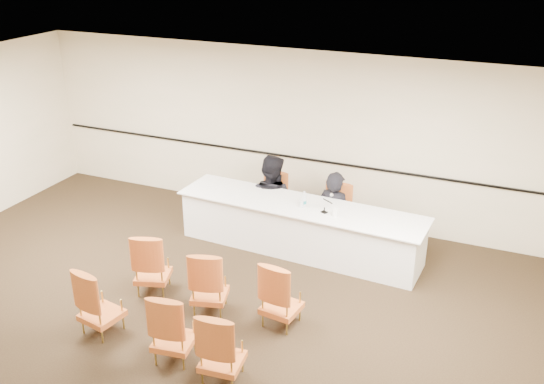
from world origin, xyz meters
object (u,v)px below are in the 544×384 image
(aud_chair_front_right, at_px, (282,293))
(aud_chair_back_mid, at_px, (173,326))
(microphone, at_px, (325,204))
(panelist_second, at_px, (271,204))
(aud_chair_front_mid, at_px, (209,281))
(coffee_cup, at_px, (335,212))
(water_bottle, at_px, (304,199))
(aud_chair_back_left, at_px, (100,300))
(aud_chair_front_left, at_px, (152,262))
(panelist_main_chair, at_px, (334,214))
(aud_chair_back_right, at_px, (222,345))
(panelist_main, at_px, (334,219))
(drinking_glass, at_px, (301,204))
(panel_table, at_px, (300,228))
(panelist_second_chair, at_px, (271,201))

(aud_chair_front_right, xyz_separation_m, aud_chair_back_mid, (-0.92, -1.16, 0.00))
(microphone, relative_size, aud_chair_back_mid, 0.30)
(panelist_second, relative_size, aud_chair_front_mid, 1.91)
(coffee_cup, bearing_deg, water_bottle, 164.22)
(aud_chair_front_mid, height_order, aud_chair_back_left, same)
(water_bottle, xyz_separation_m, aud_chair_front_left, (-1.57, -1.94, -0.46))
(aud_chair_back_mid, bearing_deg, microphone, 65.51)
(panelist_main_chair, xyz_separation_m, aud_chair_front_mid, (-0.90, -2.65, 0.00))
(aud_chair_back_mid, height_order, aud_chair_back_right, same)
(panelist_main, xyz_separation_m, coffee_cup, (0.24, -0.75, 0.50))
(microphone, distance_m, aud_chair_back_right, 3.15)
(aud_chair_back_right, bearing_deg, coffee_cup, 77.04)
(panelist_main, relative_size, water_bottle, 6.85)
(aud_chair_front_left, bearing_deg, coffee_cup, 22.10)
(aud_chair_back_left, bearing_deg, aud_chair_front_right, 37.56)
(panelist_second, height_order, aud_chair_back_right, panelist_second)
(coffee_cup, bearing_deg, drinking_glass, 170.36)
(coffee_cup, distance_m, aud_chair_front_left, 2.80)
(aud_chair_front_left, xyz_separation_m, aud_chair_front_right, (2.00, -0.01, 0.00))
(panelist_main, height_order, water_bottle, panelist_main)
(panelist_second, height_order, coffee_cup, panelist_second)
(panelist_second, bearing_deg, aud_chair_front_right, 121.36)
(panel_table, bearing_deg, aud_chair_back_mid, -94.52)
(panel_table, height_order, panelist_main, panelist_main)
(aud_chair_back_mid, bearing_deg, panelist_second_chair, 87.01)
(coffee_cup, relative_size, aud_chair_back_mid, 0.14)
(aud_chair_front_left, bearing_deg, aud_chair_front_right, -18.33)
(drinking_glass, bearing_deg, panelist_main, 62.40)
(panelist_main_chair, xyz_separation_m, panelist_second_chair, (-1.17, 0.06, 0.00))
(microphone, relative_size, aud_chair_back_left, 0.30)
(panel_table, height_order, aud_chair_front_left, aud_chair_front_left)
(water_bottle, height_order, aud_chair_back_mid, water_bottle)
(microphone, distance_m, aud_chair_front_left, 2.71)
(panelist_main_chair, relative_size, aud_chair_front_mid, 1.00)
(water_bottle, distance_m, aud_chair_front_right, 2.05)
(microphone, bearing_deg, aud_chair_back_mid, -82.36)
(panel_table, distance_m, panelist_main, 0.69)
(water_bottle, xyz_separation_m, drinking_glass, (-0.02, -0.06, -0.07))
(panelist_second_chair, relative_size, drinking_glass, 9.50)
(panelist_second, bearing_deg, aud_chair_front_mid, 100.90)
(panelist_main_chair, distance_m, aud_chair_back_right, 3.81)
(panelist_main_chair, xyz_separation_m, water_bottle, (-0.32, -0.59, 0.46))
(panel_table, bearing_deg, panelist_main_chair, 58.38)
(drinking_glass, bearing_deg, panel_table, 122.36)
(panelist_second_chair, xyz_separation_m, coffee_cup, (1.41, -0.81, 0.40))
(aud_chair_back_left, bearing_deg, coffee_cup, 62.84)
(panelist_main, relative_size, microphone, 5.89)
(water_bottle, bearing_deg, aud_chair_back_mid, -98.89)
(panelist_main_chair, relative_size, aud_chair_front_left, 1.00)
(panelist_main_chair, height_order, drinking_glass, panelist_main_chair)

